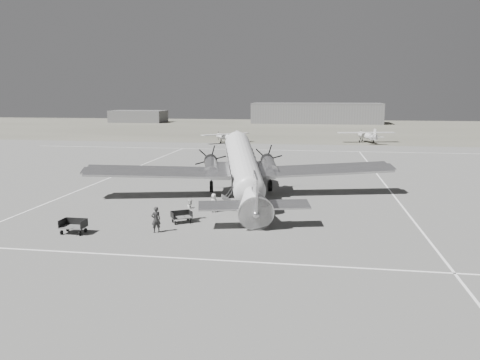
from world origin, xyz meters
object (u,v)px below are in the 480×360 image
object	(u,v)px
shed_secondary	(138,116)
ground_crew	(156,220)
hangar_main	(316,113)
baggage_cart_far	(73,226)
light_plane_left	(227,138)
ramp_agent	(191,209)
light_plane_right	(367,137)
baggage_cart_near	(182,217)
passenger	(214,203)
dc3_airliner	(244,170)

from	to	relation	value
shed_secondary	ground_crew	xyz separation A→B (m)	(49.18, -124.31, -1.11)
hangar_main	baggage_cart_far	size ratio (longest dim) A/B	24.39
light_plane_left	ramp_agent	distance (m)	56.11
light_plane_right	baggage_cart_far	distance (m)	70.77
baggage_cart_near	ground_crew	xyz separation A→B (m)	(-1.02, -2.61, 0.47)
light_plane_left	ground_crew	bearing A→B (deg)	-125.05
light_plane_right	baggage_cart_far	xyz separation A→B (m)	(-25.96, -65.83, -0.68)
light_plane_right	passenger	world-z (taller)	light_plane_right
light_plane_left	baggage_cart_near	xyz separation A→B (m)	(7.24, -56.52, -0.62)
shed_secondary	baggage_cart_near	size ratio (longest dim) A/B	11.87
ground_crew	ramp_agent	xyz separation A→B (m)	(1.47, 3.55, -0.11)
baggage_cart_near	baggage_cart_far	distance (m)	7.42
ramp_agent	passenger	size ratio (longest dim) A/B	1.05
light_plane_left	ramp_agent	world-z (taller)	light_plane_left
light_plane_left	baggage_cart_far	world-z (taller)	light_plane_left
ramp_agent	baggage_cart_near	bearing A→B (deg)	-177.37
hangar_main	light_plane_left	bearing A→B (deg)	-103.65
baggage_cart_near	hangar_main	bearing A→B (deg)	53.41
hangar_main	ground_crew	bearing A→B (deg)	-94.78
light_plane_left	ground_crew	xyz separation A→B (m)	(6.22, -59.14, -0.16)
ramp_agent	hangar_main	bearing A→B (deg)	23.83
shed_secondary	ramp_agent	size ratio (longest dim) A/B	11.49
hangar_main	shed_secondary	size ratio (longest dim) A/B	2.33
baggage_cart_far	ground_crew	world-z (taller)	ground_crew
hangar_main	baggage_cart_near	xyz separation A→B (m)	(-9.80, -126.70, -2.87)
hangar_main	light_plane_left	xyz separation A→B (m)	(-17.04, -70.18, -2.25)
light_plane_right	ramp_agent	bearing A→B (deg)	-120.20
baggage_cart_near	ramp_agent	bearing A→B (deg)	32.38
ramp_agent	shed_secondary	bearing A→B (deg)	50.83
light_plane_left	baggage_cart_far	distance (m)	60.27
shed_secondary	light_plane_left	distance (m)	78.07
ground_crew	passenger	bearing A→B (deg)	-150.08
dc3_airliner	ramp_agent	size ratio (longest dim) A/B	18.23
shed_secondary	passenger	bearing A→B (deg)	-66.32
dc3_airliner	passenger	xyz separation A→B (m)	(-1.72, -4.41, -1.97)
dc3_airliner	passenger	size ratio (longest dim) A/B	19.08
shed_secondary	ground_crew	bearing A→B (deg)	-68.42
dc3_airliner	light_plane_left	bearing A→B (deg)	88.65
dc3_airliner	baggage_cart_near	distance (m)	8.89
shed_secondary	passenger	size ratio (longest dim) A/B	12.03
light_plane_right	ramp_agent	xyz separation A→B (m)	(-19.10, -61.15, -0.38)
light_plane_left	baggage_cart_near	size ratio (longest dim) A/B	6.68
shed_secondary	ground_crew	world-z (taller)	shed_secondary
light_plane_left	passenger	xyz separation A→B (m)	(8.89, -53.03, -0.30)
baggage_cart_far	passenger	bearing A→B (deg)	42.92
shed_secondary	dc3_airliner	bearing A→B (deg)	-64.79
baggage_cart_far	passenger	world-z (taller)	passenger
light_plane_left	ramp_agent	size ratio (longest dim) A/B	6.46
light_plane_left	ramp_agent	bearing A→B (deg)	-123.18
shed_secondary	baggage_cart_near	bearing A→B (deg)	-67.58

